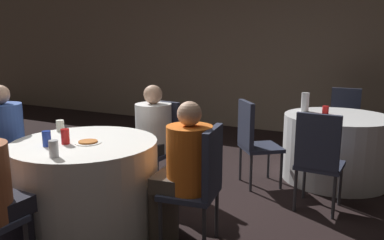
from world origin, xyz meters
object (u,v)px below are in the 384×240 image
at_px(chair_far_southwest, 253,137).
at_px(person_white_shirt, 150,139).
at_px(table_near, 87,184).
at_px(pizza_plate_near, 88,142).
at_px(person_blue_shirt, 10,148).
at_px(chair_near_east, 202,178).
at_px(person_orange_shirt, 181,173).
at_px(chair_near_north, 160,138).
at_px(soda_can_red, 65,136).
at_px(chair_far_north, 344,117).
at_px(chair_far_south, 318,155).
at_px(soda_can_blue, 47,139).
at_px(soda_can_silver, 54,149).
at_px(table_far, 336,148).
at_px(bottle_far, 305,102).

relative_size(chair_far_southwest, person_white_shirt, 0.83).
xyz_separation_m(table_near, pizza_plate_near, (0.06, -0.02, 0.38)).
bearing_deg(chair_far_southwest, person_blue_shirt, -86.98).
relative_size(chair_near_east, pizza_plate_near, 4.44).
bearing_deg(person_blue_shirt, person_orange_shirt, 91.92).
xyz_separation_m(table_near, chair_far_southwest, (0.93, 1.54, 0.18)).
height_order(chair_near_north, soda_can_red, chair_near_north).
relative_size(chair_far_north, person_orange_shirt, 0.83).
xyz_separation_m(person_blue_shirt, soda_can_red, (0.77, -0.06, 0.21)).
bearing_deg(chair_near_east, chair_far_south, -41.55).
distance_m(soda_can_red, soda_can_blue, 0.14).
height_order(table_near, soda_can_silver, soda_can_silver).
xyz_separation_m(chair_near_east, soda_can_blue, (-1.16, -0.39, 0.25)).
height_order(chair_far_south, person_orange_shirt, person_orange_shirt).
bearing_deg(soda_can_blue, person_white_shirt, 78.11).
xyz_separation_m(table_far, person_white_shirt, (-1.64, -1.32, 0.21)).
bearing_deg(soda_can_red, chair_far_southwest, 58.60).
relative_size(table_near, soda_can_blue, 9.75).
relative_size(table_far, soda_can_blue, 9.64).
xyz_separation_m(table_far, pizza_plate_near, (-1.66, -2.19, 0.38)).
height_order(chair_near_east, bottle_far, bottle_far).
xyz_separation_m(table_near, chair_near_east, (1.00, 0.15, 0.18)).
distance_m(chair_far_southwest, bottle_far, 0.89).
relative_size(table_far, bottle_far, 5.27).
distance_m(table_near, chair_far_south, 2.05).
height_order(chair_far_north, soda_can_blue, chair_far_north).
height_order(chair_far_north, person_orange_shirt, person_orange_shirt).
height_order(person_white_shirt, soda_can_blue, person_white_shirt).
distance_m(chair_far_north, chair_far_southwest, 1.80).
xyz_separation_m(chair_near_east, bottle_far, (0.32, 2.13, 0.30)).
height_order(person_white_shirt, soda_can_silver, person_white_shirt).
bearing_deg(person_blue_shirt, soda_can_silver, 65.17).
height_order(chair_near_east, person_orange_shirt, person_orange_shirt).
xyz_separation_m(chair_far_southwest, bottle_far, (0.39, 0.74, 0.30)).
bearing_deg(chair_near_east, person_white_shirt, 44.62).
distance_m(person_white_shirt, soda_can_blue, 1.14).
bearing_deg(bottle_far, chair_far_south, -72.48).
relative_size(table_near, soda_can_red, 9.75).
distance_m(chair_far_south, bottle_far, 1.20).
height_order(chair_near_east, chair_far_north, same).
xyz_separation_m(chair_near_north, person_white_shirt, (-0.01, -0.16, 0.03)).
distance_m(person_orange_shirt, person_blue_shirt, 1.70).
height_order(soda_can_blue, bottle_far, bottle_far).
distance_m(table_near, chair_near_north, 1.03).
bearing_deg(soda_can_silver, person_blue_shirt, 159.64).
xyz_separation_m(chair_near_north, chair_near_east, (0.92, -0.86, 0.00)).
distance_m(table_far, bottle_far, 0.63).
bearing_deg(table_near, soda_can_blue, -123.15).
distance_m(soda_can_silver, bottle_far, 2.96).
bearing_deg(person_blue_shirt, soda_can_blue, 71.25).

